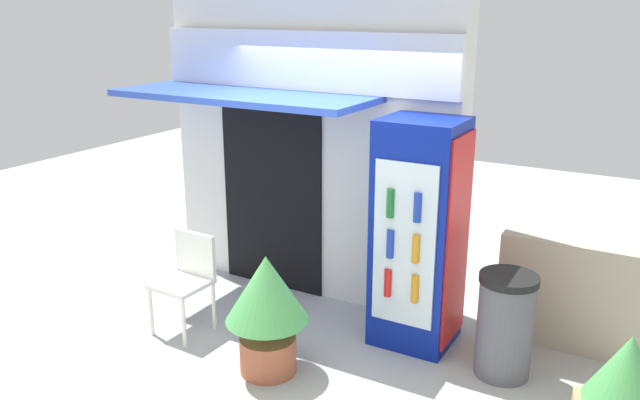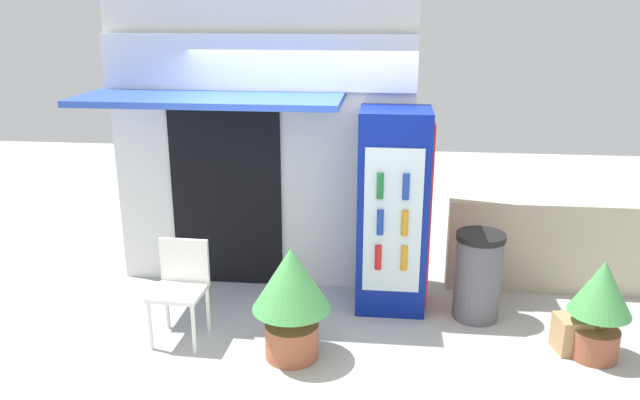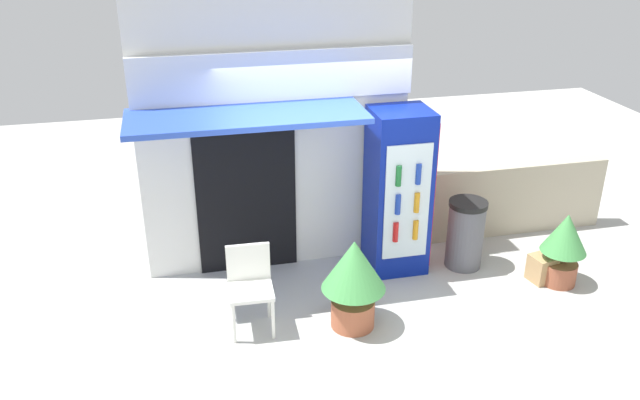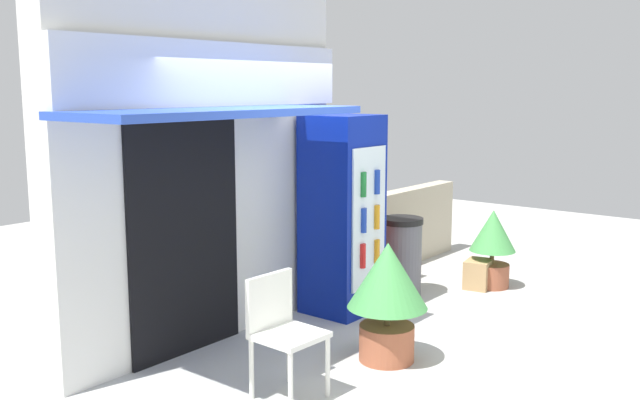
{
  "view_description": "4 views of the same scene",
  "coord_description": "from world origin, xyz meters",
  "px_view_note": "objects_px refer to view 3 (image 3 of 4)",
  "views": [
    {
      "loc": [
        2.64,
        -3.97,
        2.88
      ],
      "look_at": [
        0.06,
        0.55,
        1.3
      ],
      "focal_mm": 36.24,
      "sensor_mm": 36.0,
      "label": 1
    },
    {
      "loc": [
        0.73,
        -4.91,
        2.94
      ],
      "look_at": [
        0.14,
        0.43,
        1.26
      ],
      "focal_mm": 35.48,
      "sensor_mm": 36.0,
      "label": 2
    },
    {
      "loc": [
        -1.67,
        -5.64,
        4.1
      ],
      "look_at": [
        -0.25,
        0.48,
        1.22
      ],
      "focal_mm": 36.51,
      "sensor_mm": 36.0,
      "label": 3
    },
    {
      "loc": [
        -4.79,
        -3.2,
        2.27
      ],
      "look_at": [
        0.0,
        0.62,
        1.28
      ],
      "focal_mm": 39.59,
      "sensor_mm": 36.0,
      "label": 4
    }
  ],
  "objects_px": {
    "potted_plant_near_shop": "(354,275)",
    "cardboard_box": "(545,268)",
    "drink_cooler": "(398,192)",
    "plastic_chair": "(250,281)",
    "trash_bin": "(465,234)",
    "potted_plant_curbside": "(564,243)"
  },
  "relations": [
    {
      "from": "plastic_chair",
      "to": "cardboard_box",
      "type": "relative_size",
      "value": 2.59
    },
    {
      "from": "drink_cooler",
      "to": "potted_plant_near_shop",
      "type": "relative_size",
      "value": 1.98
    },
    {
      "from": "drink_cooler",
      "to": "potted_plant_near_shop",
      "type": "xyz_separation_m",
      "value": [
        -0.84,
        -1.09,
        -0.39
      ]
    },
    {
      "from": "plastic_chair",
      "to": "cardboard_box",
      "type": "bearing_deg",
      "value": 2.01
    },
    {
      "from": "drink_cooler",
      "to": "potted_plant_near_shop",
      "type": "bearing_deg",
      "value": -127.76
    },
    {
      "from": "trash_bin",
      "to": "cardboard_box",
      "type": "distance_m",
      "value": 1.0
    },
    {
      "from": "potted_plant_near_shop",
      "to": "cardboard_box",
      "type": "distance_m",
      "value": 2.53
    },
    {
      "from": "plastic_chair",
      "to": "trash_bin",
      "type": "distance_m",
      "value": 2.79
    },
    {
      "from": "plastic_chair",
      "to": "cardboard_box",
      "type": "distance_m",
      "value": 3.53
    },
    {
      "from": "plastic_chair",
      "to": "potted_plant_curbside",
      "type": "bearing_deg",
      "value": 0.38
    },
    {
      "from": "drink_cooler",
      "to": "plastic_chair",
      "type": "relative_size",
      "value": 2.21
    },
    {
      "from": "cardboard_box",
      "to": "potted_plant_curbside",
      "type": "bearing_deg",
      "value": -37.13
    },
    {
      "from": "drink_cooler",
      "to": "potted_plant_near_shop",
      "type": "distance_m",
      "value": 1.43
    },
    {
      "from": "trash_bin",
      "to": "cardboard_box",
      "type": "height_order",
      "value": "trash_bin"
    },
    {
      "from": "drink_cooler",
      "to": "plastic_chair",
      "type": "distance_m",
      "value": 2.12
    },
    {
      "from": "potted_plant_curbside",
      "to": "cardboard_box",
      "type": "bearing_deg",
      "value": 142.87
    },
    {
      "from": "plastic_chair",
      "to": "potted_plant_curbside",
      "type": "xyz_separation_m",
      "value": [
        3.64,
        0.02,
        -0.01
      ]
    },
    {
      "from": "potted_plant_near_shop",
      "to": "drink_cooler",
      "type": "bearing_deg",
      "value": 52.24
    },
    {
      "from": "drink_cooler",
      "to": "potted_plant_curbside",
      "type": "distance_m",
      "value": 1.99
    },
    {
      "from": "plastic_chair",
      "to": "trash_bin",
      "type": "height_order",
      "value": "plastic_chair"
    },
    {
      "from": "plastic_chair",
      "to": "potted_plant_curbside",
      "type": "distance_m",
      "value": 3.64
    },
    {
      "from": "potted_plant_curbside",
      "to": "trash_bin",
      "type": "relative_size",
      "value": 1.03
    }
  ]
}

